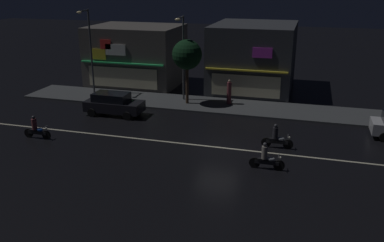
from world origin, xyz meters
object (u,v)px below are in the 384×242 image
(motorcycle_lead, at_px, (36,129))
(traffic_cone, at_px, (138,108))
(motorcycle_following, at_px, (266,158))
(parked_car_trailing, at_px, (113,104))
(pedestrian_on_sidewalk, at_px, (229,93))
(streetlamp_west, at_px, (89,45))
(streetlamp_mid, at_px, (183,51))
(motorcycle_opposite_lane, at_px, (277,138))

(motorcycle_lead, bearing_deg, traffic_cone, -112.43)
(motorcycle_lead, distance_m, motorcycle_following, 14.56)
(parked_car_trailing, height_order, motorcycle_following, parked_car_trailing)
(pedestrian_on_sidewalk, distance_m, traffic_cone, 7.33)
(parked_car_trailing, distance_m, motorcycle_following, 13.56)
(streetlamp_west, xyz_separation_m, motorcycle_following, (16.36, -11.11, -3.72))
(motorcycle_following, relative_size, traffic_cone, 3.45)
(motorcycle_lead, relative_size, motorcycle_following, 1.00)
(streetlamp_west, height_order, pedestrian_on_sidewalk, streetlamp_west)
(streetlamp_mid, xyz_separation_m, traffic_cone, (-2.46, -3.66, -3.90))
(streetlamp_west, height_order, motorcycle_lead, streetlamp_west)
(streetlamp_west, relative_size, parked_car_trailing, 1.66)
(motorcycle_opposite_lane, bearing_deg, streetlamp_mid, 128.44)
(motorcycle_following, bearing_deg, streetlamp_west, -28.91)
(pedestrian_on_sidewalk, relative_size, traffic_cone, 3.62)
(pedestrian_on_sidewalk, bearing_deg, motorcycle_lead, -19.50)
(motorcycle_lead, xyz_separation_m, traffic_cone, (4.04, 6.92, -0.36))
(streetlamp_mid, bearing_deg, motorcycle_following, -54.04)
(pedestrian_on_sidewalk, bearing_deg, streetlamp_west, -65.21)
(traffic_cone, bearing_deg, streetlamp_mid, 56.13)
(streetlamp_west, xyz_separation_m, traffic_cone, (5.85, -3.66, -4.08))
(parked_car_trailing, bearing_deg, traffic_cone, 37.40)
(traffic_cone, bearing_deg, motorcycle_following, -35.32)
(pedestrian_on_sidewalk, bearing_deg, motorcycle_following, 45.86)
(parked_car_trailing, xyz_separation_m, traffic_cone, (1.48, 1.13, -0.59))
(pedestrian_on_sidewalk, distance_m, motorcycle_opposite_lane, 9.09)
(parked_car_trailing, bearing_deg, streetlamp_west, 132.37)
(streetlamp_west, relative_size, pedestrian_on_sidewalk, 3.59)
(streetlamp_west, distance_m, motorcycle_following, 20.13)
(streetlamp_west, distance_m, motorcycle_lead, 11.36)
(parked_car_trailing, bearing_deg, motorcycle_following, -27.80)
(streetlamp_west, height_order, parked_car_trailing, streetlamp_west)
(parked_car_trailing, bearing_deg, pedestrian_on_sidewalk, 31.09)
(streetlamp_mid, bearing_deg, pedestrian_on_sidewalk, -1.07)
(pedestrian_on_sidewalk, xyz_separation_m, motorcycle_opposite_lane, (4.45, -7.91, -0.44))
(parked_car_trailing, relative_size, motorcycle_following, 2.26)
(traffic_cone, bearing_deg, streetlamp_west, 147.95)
(streetlamp_west, bearing_deg, parked_car_trailing, -47.63)
(motorcycle_following, height_order, traffic_cone, motorcycle_following)
(streetlamp_mid, bearing_deg, streetlamp_west, 179.98)
(motorcycle_lead, relative_size, traffic_cone, 3.45)
(parked_car_trailing, relative_size, motorcycle_opposite_lane, 2.26)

